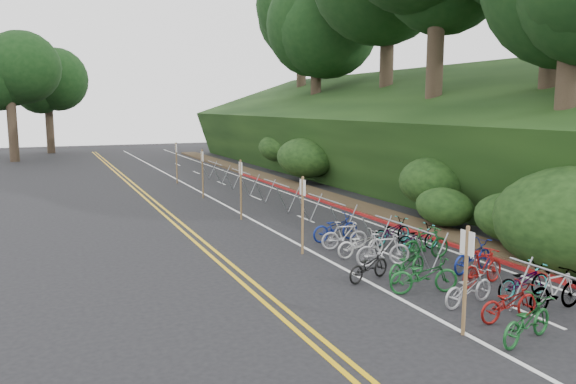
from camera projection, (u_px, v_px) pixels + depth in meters
The scene contains 11 objects.
ground at pixel (370, 307), 13.16m from camera, with size 120.00×120.00×0.00m, color black.
road_markings at pixel (249, 223), 22.55m from camera, with size 7.47×80.00×0.01m.
red_curb at pixel (337, 206), 26.28m from camera, with size 0.25×28.00×0.10m, color maroon.
embankment at pixel (386, 140), 35.15m from camera, with size 14.30×48.14×9.11m.
tree_cluster at pixel (320, 5), 35.31m from camera, with size 31.97×53.64×17.53m.
bike_rack_front at pixel (572, 293), 11.36m from camera, with size 1.19×3.31×1.26m.
bike_racks_rest at pixel (276, 189), 25.99m from camera, with size 1.14×23.00×1.17m.
signpost_near at pixel (466, 273), 11.40m from camera, with size 0.08×0.40×2.30m.
signposts_rest at pixel (220, 177), 25.85m from camera, with size 0.08×18.40×2.50m.
bike_front at pixel (368, 266), 15.16m from camera, with size 1.54×0.54×0.81m, color black.
bike_valet at pixel (440, 261), 15.39m from camera, with size 3.47×10.99×1.03m.
Camera 1 is at (-6.82, -10.76, 4.69)m, focal length 35.00 mm.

